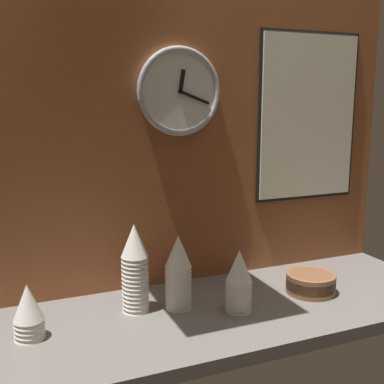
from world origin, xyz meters
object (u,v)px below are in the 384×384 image
object	(u,v)px
cup_stack_far_left	(28,312)
wall_clock	(179,91)
menu_board	(308,117)
bowl_stack_right	(311,282)
cup_stack_center_left	(135,268)
cup_stack_center	(178,272)
cup_stack_center_right	(239,281)

from	to	relation	value
cup_stack_far_left	wall_clock	bearing A→B (deg)	22.53
cup_stack_far_left	menu_board	size ratio (longest dim) A/B	0.25
bowl_stack_right	wall_clock	xyz separation A→B (m)	(-0.37, 0.25, 0.63)
cup_stack_center_left	cup_stack_center	bearing A→B (deg)	-13.91
wall_clock	menu_board	distance (m)	0.53
bowl_stack_right	cup_stack_center_left	bearing A→B (deg)	171.23
cup_stack_far_left	bowl_stack_right	size ratio (longest dim) A/B	0.95
wall_clock	menu_board	world-z (taller)	menu_board
cup_stack_far_left	cup_stack_center	world-z (taller)	cup_stack_center
cup_stack_center	bowl_stack_right	distance (m)	0.47
cup_stack_center_right	wall_clock	distance (m)	0.64
cup_stack_center_left	wall_clock	xyz separation A→B (m)	(0.21, 0.16, 0.53)
cup_stack_center_right	cup_stack_center	xyz separation A→B (m)	(-0.16, 0.09, 0.02)
menu_board	cup_stack_center_right	bearing A→B (deg)	-146.45
cup_stack_center_left	bowl_stack_right	bearing A→B (deg)	-8.77
cup_stack_center_left	cup_stack_center	world-z (taller)	cup_stack_center_left
cup_stack_center_right	wall_clock	bearing A→B (deg)	106.05
cup_stack_center_left	wall_clock	distance (m)	0.59
cup_stack_far_left	bowl_stack_right	world-z (taller)	cup_stack_far_left
bowl_stack_right	wall_clock	size ratio (longest dim) A/B	0.56
cup_stack_far_left	wall_clock	distance (m)	0.82
cup_stack_center_right	bowl_stack_right	xyz separation A→B (m)	(0.29, 0.03, -0.06)
cup_stack_center	wall_clock	size ratio (longest dim) A/B	0.81
cup_stack_center_right	cup_stack_center	distance (m)	0.19
cup_stack_center_left	bowl_stack_right	size ratio (longest dim) A/B	1.68
cup_stack_center_left	menu_board	distance (m)	0.87
cup_stack_far_left	cup_stack_center_left	bearing A→B (deg)	10.37
wall_clock	cup_stack_center_left	bearing A→B (deg)	-142.62
cup_stack_center_right	cup_stack_far_left	xyz separation A→B (m)	(-0.61, 0.07, -0.02)
cup_stack_center_right	menu_board	size ratio (longest dim) A/B	0.31
cup_stack_center	menu_board	world-z (taller)	menu_board
cup_stack_center_left	wall_clock	bearing A→B (deg)	37.38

